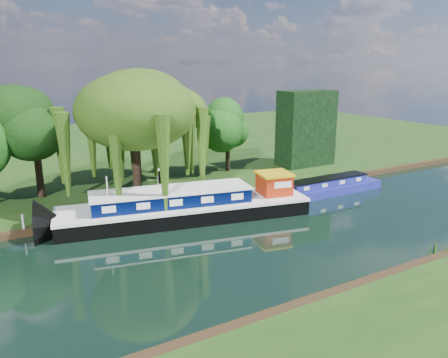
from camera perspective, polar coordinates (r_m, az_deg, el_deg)
ground at (r=27.67m, az=-1.37°, el=-9.12°), size 120.00×120.00×0.00m
far_bank at (r=58.54m, az=-17.51°, el=3.38°), size 120.00×52.00×0.45m
dutch_barge at (r=32.54m, az=-4.77°, el=-3.58°), size 18.93×7.74×3.90m
narrowboat at (r=39.58m, az=13.36°, el=-1.13°), size 11.45×1.97×1.67m
white_cruiser at (r=40.08m, az=10.04°, el=-1.63°), size 2.50×2.29×1.11m
willow_left at (r=35.02m, az=-11.70°, el=8.70°), size 8.27×8.27×9.91m
willow_right at (r=40.03m, az=-8.51°, el=8.00°), size 6.86×6.86×8.35m
tree_far_mid at (r=38.26m, az=-23.57°, el=6.17°), size 5.14×5.14×8.41m
tree_far_right at (r=44.43m, az=0.48°, el=6.69°), size 3.93×3.93×6.43m
conifer_hedge at (r=48.17m, az=10.66°, el=6.55°), size 6.00×3.00×8.00m
lamppost at (r=36.14m, az=-8.67°, el=0.59°), size 0.36×0.36×2.56m
mooring_posts at (r=34.31m, az=-8.85°, el=-2.76°), size 19.16×0.16×1.00m
reeds_near at (r=26.20m, az=20.62°, el=-10.26°), size 33.70×1.50×1.10m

